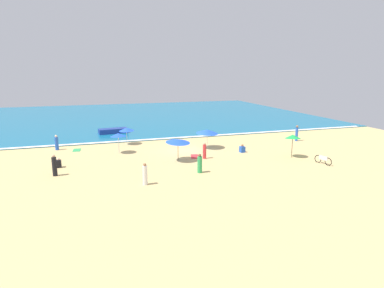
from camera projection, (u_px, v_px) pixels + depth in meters
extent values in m
plane|color=#D8B775|center=(185.00, 151.00, 34.54)|extent=(60.00, 60.00, 0.00)
cube|color=#146B93|center=(141.00, 116.00, 60.53)|extent=(60.00, 44.00, 0.10)
cube|color=white|center=(170.00, 138.00, 40.37)|extent=(57.00, 0.70, 0.01)
cylinder|color=silver|center=(119.00, 143.00, 33.30)|extent=(0.05, 0.05, 2.00)
cone|color=blue|center=(118.00, 135.00, 33.10)|extent=(1.92, 1.93, 0.42)
cylinder|color=#4C3823|center=(292.00, 146.00, 31.69)|extent=(0.05, 0.05, 2.17)
cone|color=green|center=(293.00, 137.00, 31.49)|extent=(1.95, 1.96, 0.54)
cylinder|color=silver|center=(207.00, 139.00, 35.39)|extent=(0.05, 0.05, 1.97)
cone|color=blue|center=(207.00, 132.00, 35.20)|extent=(3.04, 3.05, 0.54)
cylinder|color=silver|center=(127.00, 136.00, 37.23)|extent=(0.05, 0.05, 1.84)
cone|color=blue|center=(126.00, 129.00, 37.06)|extent=(2.34, 2.34, 0.44)
cylinder|color=#4C3823|center=(178.00, 150.00, 30.46)|extent=(0.05, 0.05, 2.00)
cone|color=blue|center=(178.00, 141.00, 30.26)|extent=(3.01, 3.02, 0.50)
torus|color=black|center=(318.00, 159.00, 30.05)|extent=(0.21, 0.72, 0.72)
torus|color=black|center=(328.00, 162.00, 29.12)|extent=(0.21, 0.72, 0.72)
cube|color=white|center=(323.00, 158.00, 29.54)|extent=(0.25, 0.87, 0.36)
cylinder|color=blue|center=(57.00, 144.00, 34.69)|extent=(0.40, 0.40, 1.35)
sphere|color=beige|center=(56.00, 136.00, 34.51)|extent=(0.26, 0.26, 0.26)
cylinder|color=white|center=(145.00, 175.00, 24.15)|extent=(0.50, 0.50, 1.42)
sphere|color=#9E6B47|center=(145.00, 165.00, 23.97)|extent=(0.23, 0.23, 0.23)
cube|color=black|center=(59.00, 164.00, 28.50)|extent=(0.43, 0.43, 0.64)
sphere|color=beige|center=(58.00, 159.00, 28.41)|extent=(0.23, 0.23, 0.23)
cylinder|color=black|center=(54.00, 167.00, 26.18)|extent=(0.51, 0.51, 1.53)
sphere|color=#DBA884|center=(53.00, 156.00, 25.99)|extent=(0.22, 0.22, 0.22)
cube|color=blue|center=(242.00, 149.00, 33.79)|extent=(0.52, 0.52, 0.59)
sphere|color=#9E6B47|center=(242.00, 145.00, 33.70)|extent=(0.26, 0.26, 0.26)
cylinder|color=green|center=(200.00, 165.00, 26.99)|extent=(0.44, 0.44, 1.36)
sphere|color=brown|center=(200.00, 155.00, 26.82)|extent=(0.25, 0.25, 0.25)
cylinder|color=blue|center=(297.00, 134.00, 39.10)|extent=(0.43, 0.43, 1.60)
sphere|color=#9E6B47|center=(297.00, 126.00, 38.90)|extent=(0.27, 0.27, 0.27)
cylinder|color=red|center=(205.00, 152.00, 31.32)|extent=(0.43, 0.43, 1.34)
sphere|color=#DBA884|center=(205.00, 144.00, 31.15)|extent=(0.23, 0.23, 0.23)
cube|color=green|center=(77.00, 150.00, 34.72)|extent=(0.89, 1.50, 0.01)
cube|color=red|center=(195.00, 156.00, 32.17)|extent=(1.15, 1.83, 0.01)
cube|color=navy|center=(113.00, 131.00, 43.40)|extent=(3.80, 1.81, 0.63)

